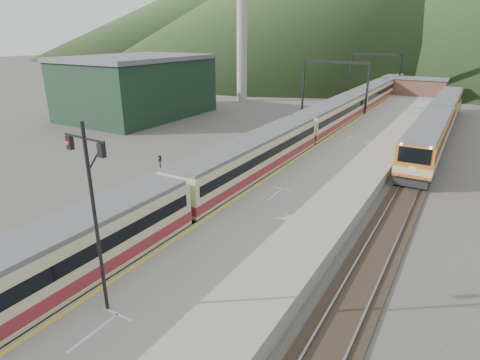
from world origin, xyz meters
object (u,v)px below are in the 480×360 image
Objects in this scene: main_train at (333,115)px; second_train at (439,120)px; signal_mast at (93,203)px; worker at (0,264)px.

main_train is 2.60× the size of second_train.
signal_mast is at bearing -85.37° from main_train.
signal_mast reaches higher than worker.
signal_mast is (-8.33, -42.76, 3.72)m from second_train.
second_train is 5.06× the size of signal_mast.
signal_mast is 9.05m from worker.
signal_mast is 5.06× the size of worker.
second_train reaches higher than worker.
main_train is at bearing 94.63° from signal_mast.
worker is (-4.40, -39.27, -1.29)m from main_train.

